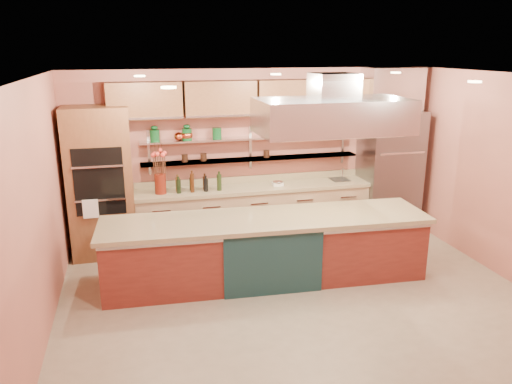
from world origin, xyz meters
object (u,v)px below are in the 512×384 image
object	(u,v)px
refrigerator	(389,171)
island	(266,249)
copper_kettle	(179,136)
green_canister	(217,133)
kitchen_scale	(278,183)
flower_vase	(160,184)

from	to	relation	value
refrigerator	island	bearing A→B (deg)	-151.14
island	refrigerator	bearing A→B (deg)	31.95
copper_kettle	green_canister	xyz separation A→B (m)	(0.60, 0.00, 0.02)
refrigerator	island	distance (m)	3.04
island	kitchen_scale	size ratio (longest dim) A/B	25.81
island	kitchen_scale	bearing A→B (deg)	70.71
refrigerator	green_canister	world-z (taller)	refrigerator
green_canister	copper_kettle	bearing A→B (deg)	180.00
refrigerator	green_canister	bearing A→B (deg)	175.58
refrigerator	kitchen_scale	distance (m)	2.02
refrigerator	copper_kettle	bearing A→B (deg)	176.32
island	flower_vase	bearing A→B (deg)	135.10
flower_vase	copper_kettle	xyz separation A→B (m)	(0.34, 0.22, 0.69)
kitchen_scale	flower_vase	bearing A→B (deg)	-175.60
copper_kettle	green_canister	size ratio (longest dim) A/B	0.92
flower_vase	copper_kettle	bearing A→B (deg)	32.94
refrigerator	island	xyz separation A→B (m)	(-2.61, -1.44, -0.60)
refrigerator	flower_vase	world-z (taller)	refrigerator
refrigerator	copper_kettle	xyz separation A→B (m)	(-3.58, 0.23, 0.73)
flower_vase	green_canister	world-z (taller)	green_canister
refrigerator	copper_kettle	size ratio (longest dim) A/B	13.19
refrigerator	kitchen_scale	size ratio (longest dim) A/B	12.48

